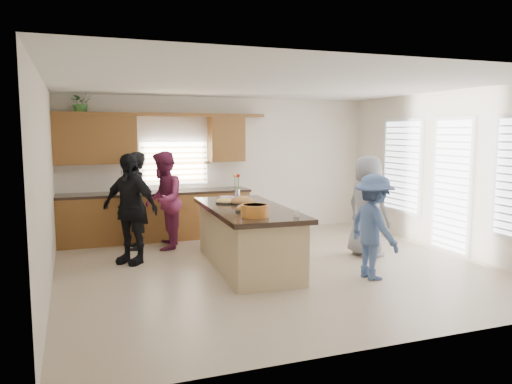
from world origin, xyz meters
name	(u,v)px	position (x,y,z in m)	size (l,w,h in m)	color
floor	(277,268)	(0.00, 0.00, 0.00)	(6.50, 6.50, 0.00)	tan
room_shell	(278,145)	(0.00, 0.00, 1.90)	(6.52, 6.02, 2.81)	silver
back_cabinetry	(153,193)	(-1.47, 2.73, 0.91)	(4.08, 0.66, 2.46)	brown
right_wall_glazing	(453,176)	(3.22, -0.13, 1.34)	(0.06, 4.00, 2.25)	white
island	(247,239)	(-0.41, 0.20, 0.45)	(1.27, 2.75, 0.95)	tan
platter_front	(249,209)	(-0.52, -0.18, 0.98)	(0.42, 0.42, 0.17)	black
platter_mid	(242,202)	(-0.37, 0.59, 0.98)	(0.43, 0.43, 0.18)	black
platter_back	(225,202)	(-0.62, 0.70, 0.98)	(0.32, 0.32, 0.13)	black
salad_bowl	(255,210)	(-0.61, -0.67, 1.04)	(0.38, 0.38, 0.17)	orange
clear_cup	(296,214)	(-0.10, -0.92, 1.00)	(0.09, 0.09, 0.10)	white
plate_stack	(227,198)	(-0.45, 1.17, 0.97)	(0.25, 0.25, 0.05)	#D29CE3
flower_vase	(237,185)	(-0.24, 1.26, 1.18)	(0.14, 0.14, 0.42)	silver
potted_plant	(81,103)	(-2.72, 2.82, 2.63)	(0.41, 0.36, 0.46)	#3B732E
woman_left_back	(135,201)	(-1.89, 2.07, 0.87)	(0.64, 0.42, 1.75)	black
woman_left_mid	(163,200)	(-1.42, 1.89, 0.88)	(0.85, 0.67, 1.76)	maroon
woman_left_front	(130,209)	(-2.09, 1.09, 0.88)	(1.04, 0.43, 1.77)	black
woman_right_back	(374,227)	(1.08, -0.98, 0.75)	(0.97, 0.56, 1.51)	#3D5687
woman_right_front	(367,206)	(1.72, 0.18, 0.85)	(0.84, 0.54, 1.71)	slate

